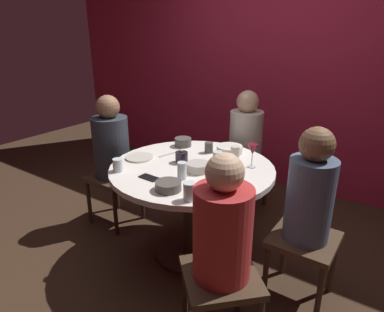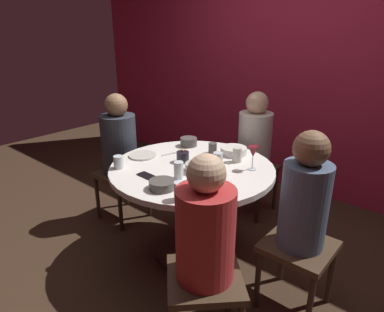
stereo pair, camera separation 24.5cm
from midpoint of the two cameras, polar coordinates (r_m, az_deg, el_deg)
ground_plane at (r=2.88m, az=2.53°, el=-15.82°), size 8.00×8.00×0.00m
back_wall at (r=3.84m, az=19.26°, el=13.43°), size 6.00×0.10×2.60m
dining_table at (r=2.57m, az=2.73°, el=-5.39°), size 1.21×1.21×0.76m
seated_diner_left at (r=3.07m, az=-9.93°, el=1.84°), size 0.40×0.40×1.19m
seated_diner_back at (r=3.23m, az=12.64°, el=2.54°), size 0.40×0.40×1.19m
seated_diner_right at (r=2.15m, az=21.48°, el=-7.83°), size 0.40×0.40×1.19m
seated_diner_front_right at (r=1.78m, az=6.30°, el=-13.30°), size 0.57×0.57×1.16m
candle_holder at (r=2.57m, az=1.16°, el=-0.17°), size 0.10×0.10×0.10m
wine_glass at (r=2.46m, az=13.06°, el=0.50°), size 0.08×0.08×0.18m
dinner_plate at (r=2.70m, az=-5.74°, el=0.04°), size 0.22×0.22×0.01m
cell_phone at (r=2.34m, az=-4.67°, el=-3.38°), size 0.14×0.08×0.01m
bowl_serving_large at (r=2.14m, az=6.35°, el=-5.16°), size 0.13×0.13×0.05m
bowl_salad_center at (r=2.77m, az=9.52°, el=0.85°), size 0.21×0.21×0.06m
bowl_small_white at (r=2.40m, az=3.74°, el=-1.97°), size 0.17×0.17×0.06m
bowl_sauce_side at (r=2.93m, az=1.83°, el=2.36°), size 0.14×0.14×0.07m
bowl_rice_portion at (r=2.15m, az=-1.81°, el=-4.91°), size 0.17×0.17×0.06m
cup_near_candle at (r=2.50m, az=7.19°, el=-0.63°), size 0.07×0.07×0.11m
cup_by_left_diner at (r=2.48m, az=-9.51°, el=-1.07°), size 0.07×0.07×0.09m
cup_by_right_diner at (r=2.60m, az=10.28°, el=0.14°), size 0.07×0.07×0.11m
cup_center_front at (r=2.00m, az=1.50°, el=-6.00°), size 0.07×0.07×0.11m
cup_far_edge at (r=2.76m, az=6.03°, el=1.29°), size 0.07×0.07×0.09m
cup_beside_wine at (r=2.28m, az=0.81°, el=-2.45°), size 0.06×0.06×0.12m
fork_near_plate at (r=2.74m, az=-0.87°, el=0.37°), size 0.06×0.18×0.01m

